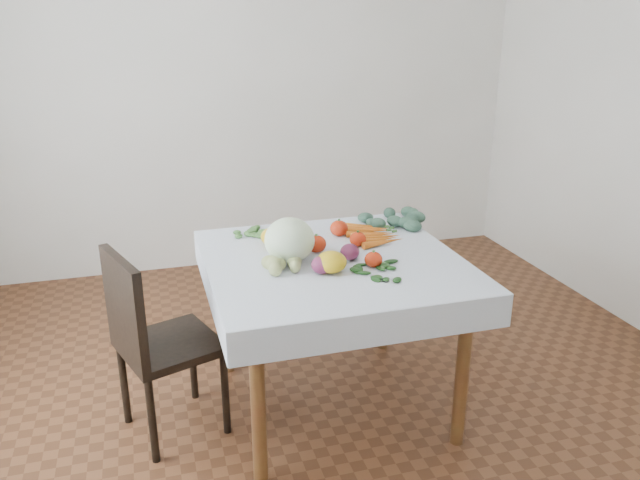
% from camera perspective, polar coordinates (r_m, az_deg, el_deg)
% --- Properties ---
extents(ground, '(4.00, 4.00, 0.00)m').
position_cam_1_polar(ground, '(3.15, 1.12, -14.62)').
color(ground, brown).
extents(back_wall, '(4.00, 0.04, 2.70)m').
position_cam_1_polar(back_wall, '(4.57, -6.50, 14.24)').
color(back_wall, white).
rests_on(back_wall, ground).
extents(table, '(1.00, 1.00, 0.75)m').
position_cam_1_polar(table, '(2.83, 1.21, -3.63)').
color(table, brown).
rests_on(table, ground).
extents(tablecloth, '(1.12, 1.12, 0.01)m').
position_cam_1_polar(tablecloth, '(2.79, 1.23, -1.76)').
color(tablecloth, white).
rests_on(tablecloth, table).
extents(chair, '(0.50, 0.50, 0.87)m').
position_cam_1_polar(chair, '(2.78, -15.23, -8.34)').
color(chair, black).
rests_on(chair, ground).
extents(cabbage, '(0.26, 0.26, 0.20)m').
position_cam_1_polar(cabbage, '(2.73, -2.80, -0.01)').
color(cabbage, '#D9F1CA').
rests_on(cabbage, tablecloth).
extents(tomato_a, '(0.09, 0.09, 0.08)m').
position_cam_1_polar(tomato_a, '(3.07, 1.75, 1.08)').
color(tomato_a, red).
rests_on(tomato_a, tablecloth).
extents(tomato_b, '(0.08, 0.08, 0.07)m').
position_cam_1_polar(tomato_b, '(2.94, 3.47, 0.08)').
color(tomato_b, red).
rests_on(tomato_b, tablecloth).
extents(tomato_c, '(0.12, 0.12, 0.08)m').
position_cam_1_polar(tomato_c, '(2.86, -0.33, -0.36)').
color(tomato_c, red).
rests_on(tomato_c, tablecloth).
extents(tomato_d, '(0.10, 0.10, 0.07)m').
position_cam_1_polar(tomato_d, '(2.70, 4.91, -1.79)').
color(tomato_d, red).
rests_on(tomato_d, tablecloth).
extents(heirloom_back, '(0.15, 0.15, 0.09)m').
position_cam_1_polar(heirloom_back, '(2.94, -4.22, 0.30)').
color(heirloom_back, gold).
rests_on(heirloom_back, tablecloth).
extents(heirloom_front, '(0.16, 0.16, 0.09)m').
position_cam_1_polar(heirloom_front, '(2.63, 1.05, -2.02)').
color(heirloom_front, gold).
rests_on(heirloom_front, tablecloth).
extents(onion_a, '(0.09, 0.09, 0.07)m').
position_cam_1_polar(onion_a, '(2.77, 2.74, -1.10)').
color(onion_a, '#5B1A42').
rests_on(onion_a, tablecloth).
extents(onion_b, '(0.10, 0.10, 0.08)m').
position_cam_1_polar(onion_b, '(2.62, 0.14, -2.29)').
color(onion_b, '#5B1A42').
rests_on(onion_b, tablecloth).
extents(tomatillo_cluster, '(0.17, 0.13, 0.05)m').
position_cam_1_polar(tomatillo_cluster, '(2.65, -2.86, -2.30)').
color(tomatillo_cluster, tan).
rests_on(tomatillo_cluster, tablecloth).
extents(carrot_bunch, '(0.23, 0.35, 0.03)m').
position_cam_1_polar(carrot_bunch, '(3.06, 4.80, 0.54)').
color(carrot_bunch, '#E35C19').
rests_on(carrot_bunch, tablecloth).
extents(kale_bunch, '(0.37, 0.28, 0.05)m').
position_cam_1_polar(kale_bunch, '(3.27, 7.01, 1.83)').
color(kale_bunch, '#3E6551').
rests_on(kale_bunch, tablecloth).
extents(basil_bunch, '(0.28, 0.19, 0.01)m').
position_cam_1_polar(basil_bunch, '(2.64, 5.50, -2.97)').
color(basil_bunch, '#174A19').
rests_on(basil_bunch, tablecloth).
extents(dill_bunch, '(0.18, 0.18, 0.02)m').
position_cam_1_polar(dill_bunch, '(3.11, -6.95, 0.61)').
color(dill_bunch, '#4D883E').
rests_on(dill_bunch, tablecloth).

